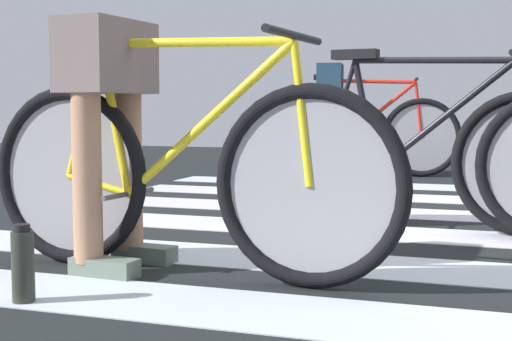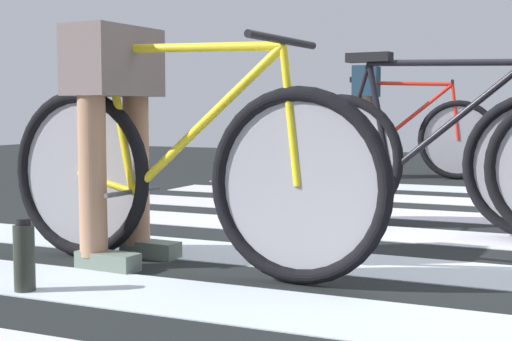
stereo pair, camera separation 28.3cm
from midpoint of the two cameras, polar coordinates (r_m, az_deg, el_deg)
name	(u,v)px [view 1 (the left image)]	position (r m, az deg, el deg)	size (l,w,h in m)	color
ground	(479,236)	(3.85, 14.87, -4.82)	(18.00, 14.00, 0.02)	black
crosswalk_markings	(490,240)	(3.68, 15.57, -5.09)	(5.33, 4.97, 0.00)	silver
bicycle_1_of_4	(180,173)	(2.81, -8.61, -0.13)	(1.74, 0.52, 0.93)	black
cyclist_1_of_4	(109,109)	(2.97, -13.77, 4.69)	(0.34, 0.43, 0.97)	#A87A5B
bicycle_3_of_4	(420,156)	(3.84, 10.54, 1.20)	(1.73, 0.52, 0.93)	black
bicycle_4_of_4	(364,134)	(6.81, 7.27, 2.84)	(1.72, 0.53, 0.93)	black
cyclist_4_of_4	(331,104)	(6.83, 4.68, 5.22)	(0.37, 0.44, 1.03)	brown
water_bottle	(23,265)	(2.58, -20.27, -6.75)	(0.07, 0.07, 0.26)	#2B3027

